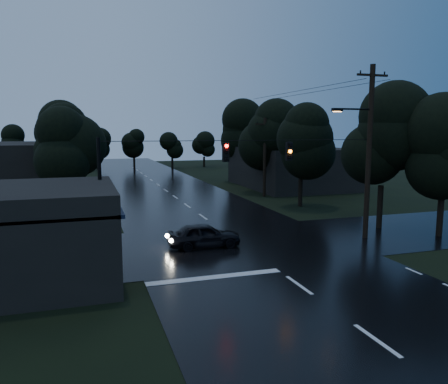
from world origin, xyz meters
TOP-DOWN VIEW (x-y plane):
  - ground at (0.00, 0.00)m, footprint 160.00×160.00m
  - main_road at (0.00, 30.00)m, footprint 12.00×120.00m
  - cross_street at (0.00, 12.00)m, footprint 60.00×9.00m
  - building_far_right at (14.00, 34.00)m, footprint 10.00×14.00m
  - building_far_left at (-14.00, 40.00)m, footprint 10.00×16.00m
  - utility_pole_main at (7.41, 11.00)m, footprint 3.50×0.30m
  - utility_pole_far at (8.30, 28.00)m, footprint 2.00×0.30m
  - anchor_pole_left at (-7.50, 11.00)m, footprint 0.18×0.18m
  - span_signals at (0.56, 10.99)m, footprint 15.00×0.37m
  - tree_corner_near at (10.00, 13.00)m, footprint 4.48×4.48m
  - tree_corner_far at (12.00, 10.00)m, footprint 3.92×3.92m
  - tree_left_a at (-9.00, 22.00)m, footprint 3.92×3.92m
  - tree_left_b at (-9.60, 30.00)m, footprint 4.20×4.20m
  - tree_left_c at (-10.20, 40.00)m, footprint 4.48×4.48m
  - tree_right_a at (9.00, 22.00)m, footprint 4.20×4.20m
  - tree_right_b at (9.60, 30.00)m, footprint 4.48×4.48m
  - tree_right_c at (10.20, 40.00)m, footprint 4.76×4.76m
  - car at (-2.12, 11.94)m, footprint 3.98×1.71m

SIDE VIEW (x-z plane):
  - ground at x=0.00m, z-range 0.00..0.00m
  - main_road at x=0.00m, z-range -0.01..0.01m
  - cross_street at x=0.00m, z-range -0.01..0.01m
  - car at x=-2.12m, z-range 0.00..1.34m
  - building_far_right at x=14.00m, z-range 0.00..4.40m
  - building_far_left at x=-14.00m, z-range 0.00..5.00m
  - anchor_pole_left at x=-7.50m, z-range 0.00..6.00m
  - utility_pole_far at x=8.30m, z-range 0.13..7.63m
  - tree_corner_far at x=12.00m, z-range 1.11..9.37m
  - tree_left_a at x=-9.00m, z-range 1.11..9.37m
  - span_signals at x=0.56m, z-range 4.69..5.80m
  - utility_pole_main at x=7.41m, z-range 0.26..10.26m
  - tree_left_b at x=-9.60m, z-range 1.19..10.04m
  - tree_right_a at x=9.00m, z-range 1.19..10.04m
  - tree_corner_near at x=10.00m, z-range 1.27..10.71m
  - tree_left_c at x=-10.20m, z-range 1.27..10.71m
  - tree_right_b at x=9.60m, z-range 1.27..10.71m
  - tree_right_c at x=10.20m, z-range 1.35..11.38m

